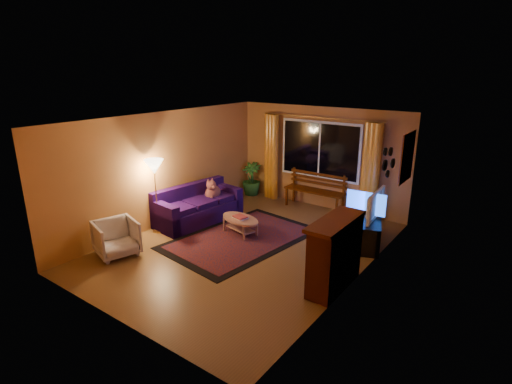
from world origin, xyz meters
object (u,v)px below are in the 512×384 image
Objects in this scene: armchair at (116,236)px; bench at (314,200)px; floor_lamp at (156,196)px; tv_console at (368,230)px; coffee_table at (240,226)px; sofa at (198,204)px.

bench is at bearing -4.49° from armchair.
tv_console is (3.88, 2.06, -0.52)m from floor_lamp.
coffee_table is at bearing -174.23° from tv_console.
sofa is at bearing 16.05° from armchair.
tv_console is at bearing -30.99° from armchair.
floor_lamp reaches higher than coffee_table.
sofa is 2.15m from armchair.
bench is 2.40m from coffee_table.
coffee_table is 2.63m from tv_console.
tv_console is (1.87, -1.22, 0.05)m from bench.
bench is 4.83m from armchair.
armchair is 1.31m from floor_lamp.
bench is 3.89m from floor_lamp.
sofa is at bearing 179.41° from coffee_table.
coffee_table is 0.74× the size of tv_console.
sofa is 2.06× the size of coffee_table.
armchair is at bearing -157.75° from tv_console.
bench is at bearing 127.19° from tv_console.
bench is 0.76× the size of sofa.
floor_lamp is 1.88m from coffee_table.
bench is at bearing 77.83° from coffee_table.
floor_lamp is (-2.02, -3.27, 0.57)m from bench.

